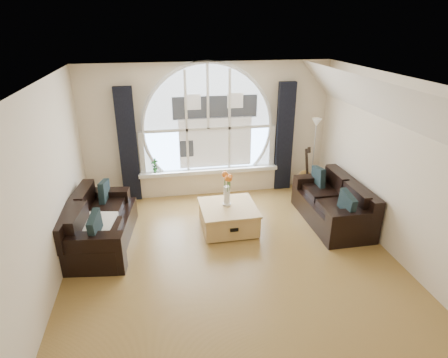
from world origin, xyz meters
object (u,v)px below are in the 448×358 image
sofa_left (99,222)px  vase_flowers (227,184)px  coffee_chest (228,216)px  potted_plant (154,166)px  guitar (305,170)px  floor_lamp (313,156)px  sofa_right (333,202)px

sofa_left → vase_flowers: size_ratio=2.58×
sofa_left → coffee_chest: bearing=10.0°
sofa_left → potted_plant: size_ratio=6.12×
sofa_left → guitar: bearing=25.0°
coffee_chest → floor_lamp: bearing=30.1°
vase_flowers → floor_lamp: 2.37m
sofa_right → potted_plant: 3.55m
sofa_left → potted_plant: 1.91m
coffee_chest → guitar: size_ratio=0.91×
sofa_right → guitar: 1.29m
sofa_left → floor_lamp: (4.21, 1.34, 0.40)m
coffee_chest → floor_lamp: 2.46m
sofa_right → coffee_chest: size_ratio=1.83×
floor_lamp → guitar: bearing=-163.6°
floor_lamp → vase_flowers: bearing=-150.5°
sofa_right → guitar: bearing=90.8°
potted_plant → floor_lamp: bearing=-5.3°
floor_lamp → coffee_chest: bearing=-148.8°
sofa_left → potted_plant: potted_plant is taller
sofa_left → coffee_chest: size_ratio=1.88×
vase_flowers → sofa_left: bearing=-175.3°
sofa_right → guitar: guitar is taller
coffee_chest → floor_lamp: size_ratio=0.60×
sofa_left → vase_flowers: (2.15, 0.18, 0.42)m
vase_flowers → potted_plant: vase_flowers is taller
sofa_right → coffee_chest: 1.91m
coffee_chest → floor_lamp: floor_lamp is taller
vase_flowers → guitar: size_ratio=0.66×
coffee_chest → guitar: 2.23m
vase_flowers → guitar: (1.88, 1.11, -0.29)m
sofa_right → floor_lamp: bearing=83.2°
guitar → vase_flowers: bearing=-162.3°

